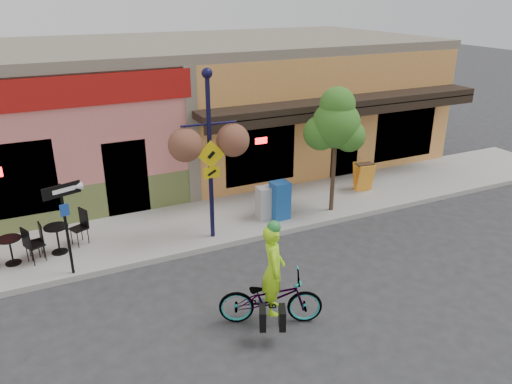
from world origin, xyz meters
TOP-DOWN VIEW (x-y plane):
  - ground at (0.00, 0.00)m, footprint 90.00×90.00m
  - sidewalk at (0.00, 2.00)m, footprint 24.00×3.00m
  - curb at (0.00, 0.55)m, footprint 24.00×0.12m
  - building at (0.00, 7.50)m, footprint 18.20×8.20m
  - bicycle at (-1.56, -2.70)m, footprint 2.15×1.48m
  - cyclist_rider at (-1.51, -2.70)m, footprint 0.68×0.79m
  - lamp_post at (-1.36, 1.01)m, footprint 1.43×0.67m
  - one_way_sign at (-4.90, 0.65)m, footprint 0.85×0.43m
  - cafe_set_left at (-6.12, 1.70)m, footprint 1.52×0.90m
  - cafe_set_right at (-5.08, 1.80)m, footprint 1.72×1.35m
  - newspaper_box_blue at (0.74, 1.24)m, footprint 0.50×0.44m
  - newspaper_box_grey at (0.38, 1.46)m, footprint 0.43×0.39m
  - street_tree at (2.38, 1.09)m, footprint 1.82×1.82m
  - sandwich_board at (4.13, 1.80)m, footprint 0.60×0.48m

SIDE VIEW (x-z plane):
  - ground at x=0.00m, z-range 0.00..0.00m
  - sidewalk at x=0.00m, z-range 0.00..0.15m
  - curb at x=0.00m, z-range 0.00..0.15m
  - bicycle at x=-1.56m, z-range 0.00..1.07m
  - cafe_set_left at x=-6.12m, z-range 0.15..1.01m
  - sandwich_board at x=4.13m, z-range 0.15..1.06m
  - newspaper_box_grey at x=0.38m, z-range 0.15..1.07m
  - cafe_set_right at x=-5.08m, z-range 0.15..1.08m
  - newspaper_box_blue at x=0.74m, z-range 0.15..1.23m
  - cyclist_rider at x=-1.51m, z-range 0.00..1.84m
  - one_way_sign at x=-4.90m, z-range 0.15..2.32m
  - street_tree at x=2.38m, z-range 0.15..3.79m
  - building at x=0.00m, z-range 0.00..4.50m
  - lamp_post at x=-1.36m, z-range 0.15..4.49m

